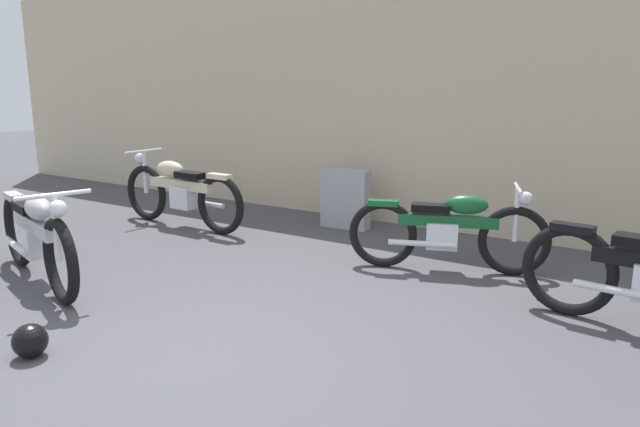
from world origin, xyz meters
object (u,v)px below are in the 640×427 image
(motorcycle_green, at_px, (449,230))
(motorcycle_silver, at_px, (36,235))
(motorcycle_cream, at_px, (180,192))
(helmet, at_px, (30,341))
(stone_marker, at_px, (345,199))

(motorcycle_green, bearing_deg, motorcycle_silver, -161.94)
(motorcycle_cream, bearing_deg, motorcycle_green, -176.11)
(helmet, bearing_deg, motorcycle_green, 63.05)
(stone_marker, bearing_deg, helmet, -89.14)
(helmet, xyz_separation_m, motorcycle_green, (1.75, 3.44, 0.31))
(stone_marker, relative_size, motorcycle_green, 0.41)
(helmet, height_order, motorcycle_green, motorcycle_green)
(stone_marker, xyz_separation_m, motorcycle_green, (1.82, -1.01, 0.04))
(helmet, bearing_deg, motorcycle_cream, 120.29)
(stone_marker, bearing_deg, motorcycle_cream, -148.83)
(helmet, height_order, motorcycle_cream, motorcycle_cream)
(stone_marker, xyz_separation_m, helmet, (0.07, -4.45, -0.27))
(helmet, xyz_separation_m, motorcycle_cream, (-1.94, 3.32, 0.35))
(stone_marker, xyz_separation_m, motorcycle_cream, (-1.87, -1.13, 0.08))
(helmet, distance_m, motorcycle_cream, 3.86)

